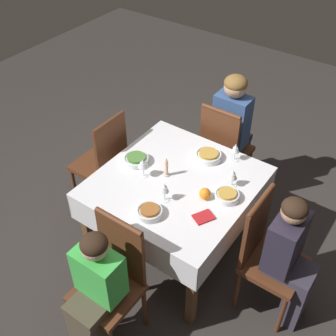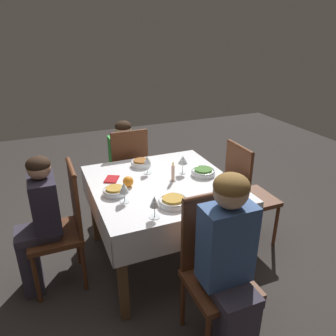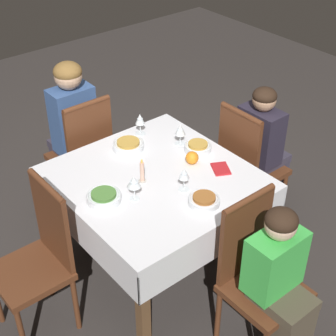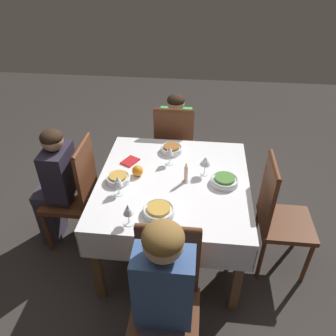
{
  "view_description": "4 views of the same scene",
  "coord_description": "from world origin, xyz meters",
  "px_view_note": "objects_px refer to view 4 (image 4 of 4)",
  "views": [
    {
      "loc": [
        1.89,
        1.27,
        2.81
      ],
      "look_at": [
        0.02,
        -0.05,
        0.85
      ],
      "focal_mm": 45.0,
      "sensor_mm": 36.0,
      "label": 1
    },
    {
      "loc": [
        -2.17,
        0.84,
        1.88
      ],
      "look_at": [
        0.04,
        -0.07,
        0.83
      ],
      "focal_mm": 35.0,
      "sensor_mm": 36.0,
      "label": 2
    },
    {
      "loc": [
        2.0,
        -1.53,
        2.55
      ],
      "look_at": [
        0.06,
        0.05,
        0.81
      ],
      "focal_mm": 55.0,
      "sensor_mm": 36.0,
      "label": 3
    },
    {
      "loc": [
        -1.87,
        -0.16,
        2.2
      ],
      "look_at": [
        0.06,
        0.04,
        0.8
      ],
      "focal_mm": 35.0,
      "sensor_mm": 36.0,
      "label": 4
    }
  ],
  "objects_px": {
    "chair_north": "(76,191)",
    "bowl_west": "(159,211)",
    "dining_table": "(173,190)",
    "wine_glass_south": "(205,161)",
    "person_adult_denim": "(163,306)",
    "wine_glass_west": "(128,210)",
    "chair_west": "(166,295)",
    "wine_glass_east": "(170,152)",
    "bowl_east": "(171,149)",
    "person_child_green": "(176,135)",
    "wine_glass_north": "(118,182)",
    "candle_centerpiece": "(186,175)",
    "chair_south": "(278,214)",
    "orange_fruit": "(138,171)",
    "chair_east": "(174,147)",
    "person_child_dark": "(55,184)",
    "bowl_north": "(118,178)",
    "bowl_south": "(224,180)",
    "napkin_red_folded": "(130,161)"
  },
  "relations": [
    {
      "from": "chair_west",
      "to": "bowl_south",
      "type": "distance_m",
      "value": 0.9
    },
    {
      "from": "chair_north",
      "to": "wine_glass_east",
      "type": "xyz_separation_m",
      "value": [
        0.16,
        -0.73,
        0.32
      ]
    },
    {
      "from": "chair_south",
      "to": "person_child_dark",
      "type": "bearing_deg",
      "value": 86.74
    },
    {
      "from": "bowl_east",
      "to": "napkin_red_folded",
      "type": "xyz_separation_m",
      "value": [
        -0.18,
        0.31,
        -0.02
      ]
    },
    {
      "from": "chair_north",
      "to": "person_child_green",
      "type": "height_order",
      "value": "person_child_green"
    },
    {
      "from": "person_child_dark",
      "to": "wine_glass_west",
      "type": "relative_size",
      "value": 7.02
    },
    {
      "from": "chair_west",
      "to": "wine_glass_east",
      "type": "distance_m",
      "value": 1.06
    },
    {
      "from": "chair_north",
      "to": "bowl_west",
      "type": "distance_m",
      "value": 0.86
    },
    {
      "from": "wine_glass_north",
      "to": "bowl_south",
      "type": "xyz_separation_m",
      "value": [
        0.19,
        -0.72,
        -0.08
      ]
    },
    {
      "from": "bowl_east",
      "to": "candle_centerpiece",
      "type": "xyz_separation_m",
      "value": [
        -0.39,
        -0.14,
        0.03
      ]
    },
    {
      "from": "chair_west",
      "to": "person_child_green",
      "type": "relative_size",
      "value": 0.96
    },
    {
      "from": "wine_glass_east",
      "to": "bowl_west",
      "type": "bearing_deg",
      "value": 178.9
    },
    {
      "from": "dining_table",
      "to": "chair_east",
      "type": "height_order",
      "value": "chair_east"
    },
    {
      "from": "chair_east",
      "to": "person_child_green",
      "type": "xyz_separation_m",
      "value": [
        0.17,
        -0.0,
        0.03
      ]
    },
    {
      "from": "person_child_green",
      "to": "bowl_south",
      "type": "relative_size",
      "value": 5.13
    },
    {
      "from": "bowl_east",
      "to": "candle_centerpiece",
      "type": "bearing_deg",
      "value": -160.1
    },
    {
      "from": "bowl_east",
      "to": "orange_fruit",
      "type": "relative_size",
      "value": 2.17
    },
    {
      "from": "wine_glass_west",
      "to": "chair_west",
      "type": "bearing_deg",
      "value": -141.61
    },
    {
      "from": "chair_south",
      "to": "bowl_west",
      "type": "height_order",
      "value": "chair_south"
    },
    {
      "from": "bowl_west",
      "to": "bowl_east",
      "type": "xyz_separation_m",
      "value": [
        0.74,
        -0.01,
        0.0
      ]
    },
    {
      "from": "bowl_south",
      "to": "candle_centerpiece",
      "type": "relative_size",
      "value": 1.23
    },
    {
      "from": "person_child_green",
      "to": "wine_glass_north",
      "type": "distance_m",
      "value": 1.22
    },
    {
      "from": "chair_south",
      "to": "wine_glass_west",
      "type": "relative_size",
      "value": 6.37
    },
    {
      "from": "dining_table",
      "to": "napkin_red_folded",
      "type": "xyz_separation_m",
      "value": [
        0.2,
        0.36,
        0.1
      ]
    },
    {
      "from": "bowl_west",
      "to": "bowl_north",
      "type": "relative_size",
      "value": 1.17
    },
    {
      "from": "chair_south",
      "to": "person_adult_denim",
      "type": "relative_size",
      "value": 0.82
    },
    {
      "from": "wine_glass_west",
      "to": "candle_centerpiece",
      "type": "distance_m",
      "value": 0.56
    },
    {
      "from": "wine_glass_east",
      "to": "person_child_dark",
      "type": "bearing_deg",
      "value": 100.33
    },
    {
      "from": "chair_west",
      "to": "orange_fruit",
      "type": "relative_size",
      "value": 11.86
    },
    {
      "from": "dining_table",
      "to": "chair_north",
      "type": "height_order",
      "value": "chair_north"
    },
    {
      "from": "candle_centerpiece",
      "to": "wine_glass_east",
      "type": "bearing_deg",
      "value": 32.69
    },
    {
      "from": "wine_glass_east",
      "to": "wine_glass_north",
      "type": "bearing_deg",
      "value": 142.24
    },
    {
      "from": "chair_east",
      "to": "person_child_dark",
      "type": "bearing_deg",
      "value": 40.44
    },
    {
      "from": "wine_glass_south",
      "to": "orange_fruit",
      "type": "bearing_deg",
      "value": 97.54
    },
    {
      "from": "bowl_south",
      "to": "wine_glass_south",
      "type": "distance_m",
      "value": 0.19
    },
    {
      "from": "chair_north",
      "to": "chair_south",
      "type": "xyz_separation_m",
      "value": [
        -0.1,
        -1.56,
        0.0
      ]
    },
    {
      "from": "person_child_green",
      "to": "chair_south",
      "type": "bearing_deg",
      "value": 129.58
    },
    {
      "from": "dining_table",
      "to": "person_child_green",
      "type": "bearing_deg",
      "value": 3.63
    },
    {
      "from": "chair_north",
      "to": "wine_glass_west",
      "type": "bearing_deg",
      "value": 47.18
    },
    {
      "from": "chair_north",
      "to": "orange_fruit",
      "type": "relative_size",
      "value": 11.86
    },
    {
      "from": "person_adult_denim",
      "to": "person_child_dark",
      "type": "distance_m",
      "value": 1.4
    },
    {
      "from": "dining_table",
      "to": "person_adult_denim",
      "type": "bearing_deg",
      "value": -177.92
    },
    {
      "from": "dining_table",
      "to": "wine_glass_south",
      "type": "relative_size",
      "value": 7.34
    },
    {
      "from": "dining_table",
      "to": "wine_glass_north",
      "type": "height_order",
      "value": "wine_glass_north"
    },
    {
      "from": "bowl_west",
      "to": "candle_centerpiece",
      "type": "distance_m",
      "value": 0.38
    },
    {
      "from": "person_child_green",
      "to": "bowl_north",
      "type": "distance_m",
      "value": 1.09
    },
    {
      "from": "wine_glass_west",
      "to": "bowl_north",
      "type": "xyz_separation_m",
      "value": [
        0.4,
        0.16,
        -0.08
      ]
    },
    {
      "from": "person_child_dark",
      "to": "bowl_north",
      "type": "height_order",
      "value": "person_child_dark"
    },
    {
      "from": "person_child_green",
      "to": "bowl_south",
      "type": "xyz_separation_m",
      "value": [
        -0.96,
        -0.43,
        0.21
      ]
    },
    {
      "from": "chair_north",
      "to": "person_child_dark",
      "type": "xyz_separation_m",
      "value": [
        0.0,
        0.16,
        0.06
      ]
    }
  ]
}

